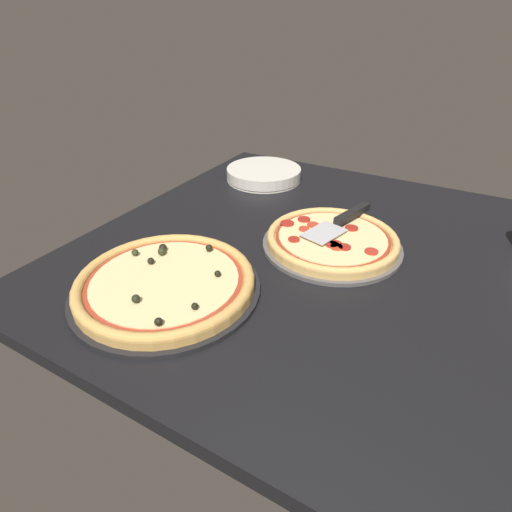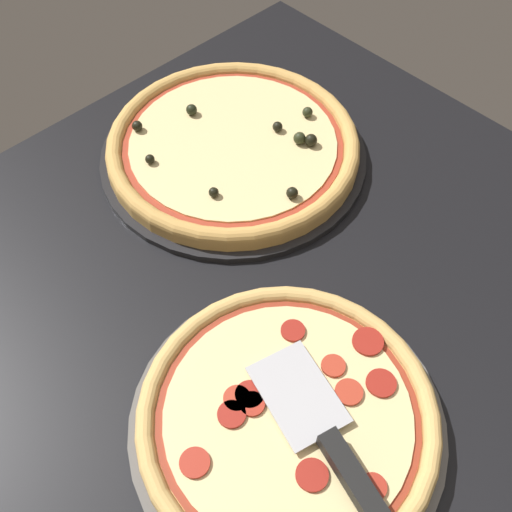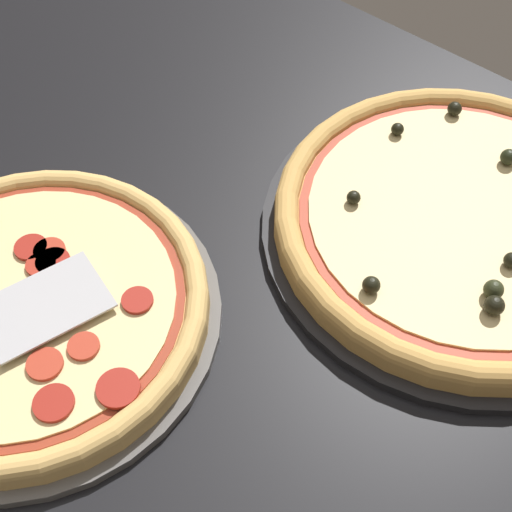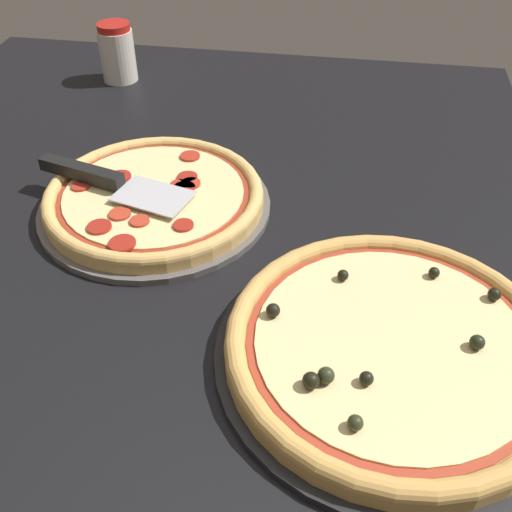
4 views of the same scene
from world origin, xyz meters
The scene contains 6 objects.
ground_plane centered at (0.00, 0.00, -1.80)cm, with size 123.94×116.80×3.60cm, color black.
pizza_pan_front centered at (2.08, -2.04, 0.50)cm, with size 34.94×34.94×1.00cm, color #565451.
pizza_front centered at (2.10, -2.04, 2.37)cm, with size 32.85×32.85×2.71cm.
pizza_pan_back centered at (26.23, 33.02, 0.50)cm, with size 40.19×40.19×1.00cm, color black.
pizza_back centered at (26.24, 33.00, 2.45)cm, with size 37.78×37.78×4.01cm.
serving_spatula centered at (1.66, -10.79, 4.51)cm, with size 11.08×25.54×2.00cm.
Camera 2 is at (-17.17, -17.14, 64.70)cm, focal length 42.00 mm.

